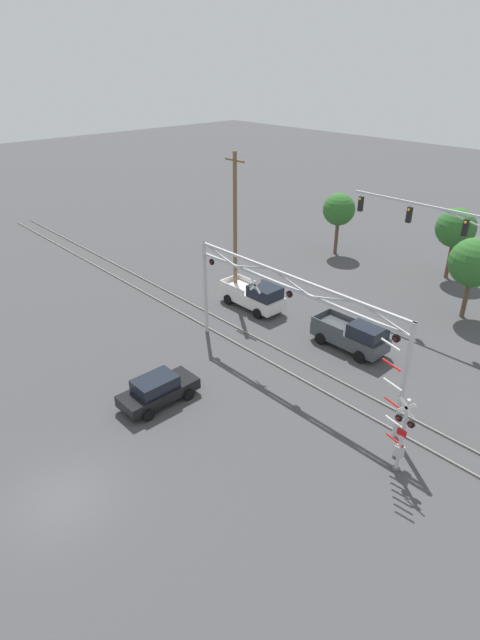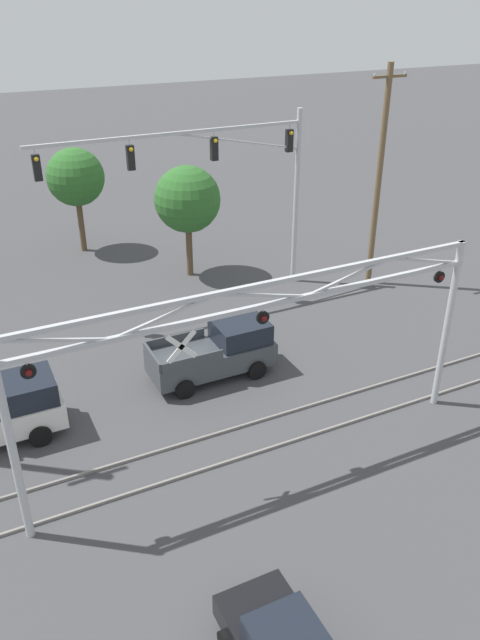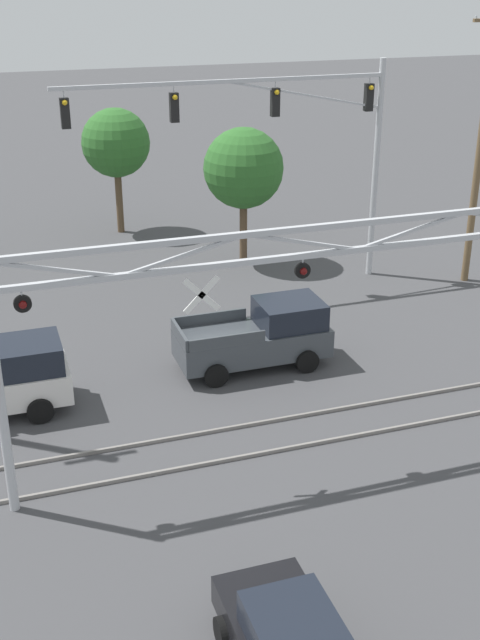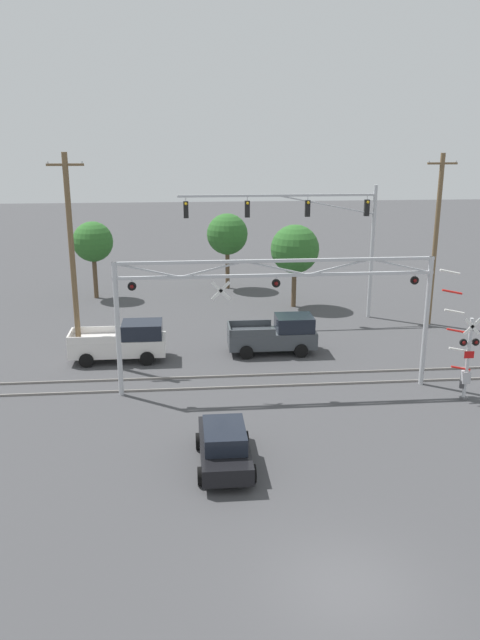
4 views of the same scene
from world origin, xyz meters
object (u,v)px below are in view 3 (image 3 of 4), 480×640
at_px(crossing_gantry, 301,296).
at_px(utility_pole_right, 480,147).
at_px(pickup_truck_lead, 261,336).
at_px(traffic_signal_span, 298,131).
at_px(background_tree_far_left_verge, 116,143).
at_px(background_tree_far_right_verge, 243,169).

distance_m(crossing_gantry, utility_pole_right, 14.77).
bearing_deg(utility_pole_right, pickup_truck_lead, -156.79).
relative_size(traffic_signal_span, utility_pole_right, 1.18).
xyz_separation_m(utility_pole_right, background_tree_far_left_verge, (-11.91, 10.73, -1.18)).
bearing_deg(background_tree_far_left_verge, utility_pole_right, -42.03).
relative_size(traffic_signal_span, background_tree_far_right_verge, 2.17).
bearing_deg(background_tree_far_left_verge, traffic_signal_span, -59.14).
bearing_deg(background_tree_far_right_verge, utility_pole_right, -32.30).
xyz_separation_m(traffic_signal_span, background_tree_far_left_verge, (-5.29, 8.85, -1.83)).
bearing_deg(background_tree_far_right_verge, traffic_signal_span, -69.57).
distance_m(crossing_gantry, traffic_signal_span, 12.45).
distance_m(traffic_signal_span, background_tree_far_right_verge, 3.78).
xyz_separation_m(pickup_truck_lead, utility_pole_right, (10.33, 4.43, 4.37)).
distance_m(utility_pole_right, background_tree_far_left_verge, 16.08).
bearing_deg(pickup_truck_lead, crossing_gantry, -99.68).
bearing_deg(pickup_truck_lead, utility_pole_right, 23.21).
bearing_deg(background_tree_far_right_verge, crossing_gantry, -103.45).
height_order(traffic_signal_span, background_tree_far_left_verge, traffic_signal_span).
xyz_separation_m(background_tree_far_left_verge, background_tree_far_right_verge, (4.17, -5.84, -0.18)).
relative_size(crossing_gantry, background_tree_far_left_verge, 2.49).
bearing_deg(traffic_signal_span, utility_pole_right, -15.91).
relative_size(traffic_signal_span, background_tree_far_left_verge, 2.14).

